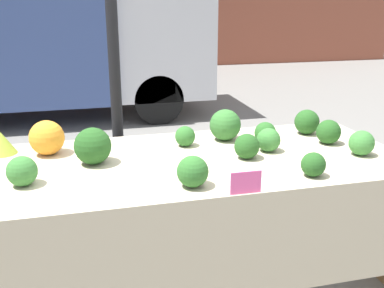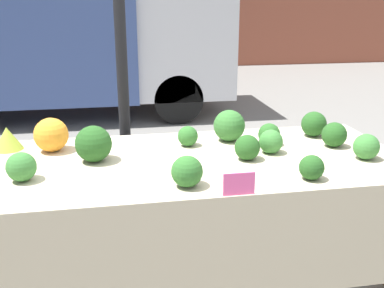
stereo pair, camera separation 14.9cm
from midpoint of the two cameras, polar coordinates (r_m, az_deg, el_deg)
tent_pole at (r=2.83m, az=-11.19°, el=6.90°), size 0.07×0.07×2.26m
parked_truck at (r=6.82m, az=-19.20°, el=14.14°), size 4.26×1.91×2.52m
market_table at (r=2.25m, az=-1.45°, el=-4.88°), size 2.19×0.96×0.88m
orange_cauliflower at (r=2.47m, az=-19.62°, el=0.74°), size 0.18×0.18×0.18m
romanesco_head at (r=2.58m, az=-24.65°, el=0.17°), size 0.16×0.16×0.12m
broccoli_head_0 at (r=2.76m, az=12.89°, el=2.74°), size 0.15×0.15×0.15m
broccoli_head_1 at (r=2.10m, az=-22.70°, el=-3.23°), size 0.13×0.13×0.13m
broccoli_head_2 at (r=2.53m, az=7.64°, el=1.40°), size 0.12×0.12×0.12m
broccoli_head_3 at (r=2.47m, az=-2.61°, el=0.98°), size 0.11×0.11×0.11m
broccoli_head_4 at (r=1.93m, az=-2.13°, el=-3.54°), size 0.14×0.14×0.14m
broccoli_head_5 at (r=2.57m, az=2.59°, el=2.42°), size 0.18×0.18×0.18m
broccoli_head_6 at (r=2.40m, az=7.95°, el=0.50°), size 0.13×0.13×0.13m
broccoli_head_7 at (r=2.10m, az=13.21°, el=-2.57°), size 0.11×0.11×0.11m
broccoli_head_8 at (r=2.26m, az=-14.35°, el=-0.27°), size 0.18×0.18×0.18m
broccoli_head_9 at (r=2.46m, az=19.13°, el=0.10°), size 0.13×0.13×0.13m
broccoli_head_10 at (r=2.60m, az=15.39°, el=1.48°), size 0.14×0.14×0.14m
broccoli_head_11 at (r=2.28m, az=5.13°, el=-0.31°), size 0.13×0.13×0.13m
price_sign at (r=1.88m, az=4.60°, el=-4.94°), size 0.14×0.01×0.10m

